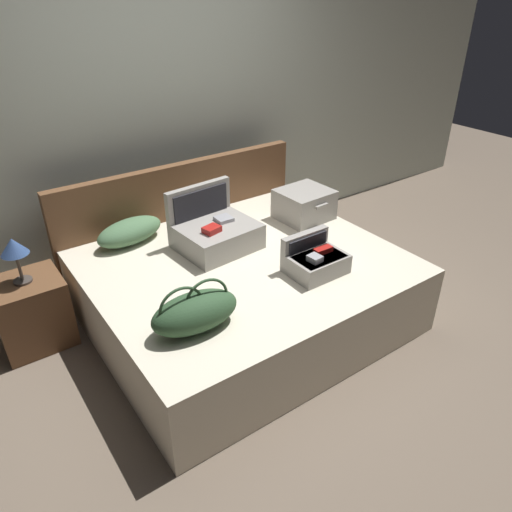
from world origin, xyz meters
TOP-DOWN VIEW (x-y plane):
  - ground_plane at (0.00, 0.00)m, footprint 12.00×12.00m
  - back_wall at (0.00, 1.65)m, footprint 8.00×0.10m
  - bed at (0.00, 0.40)m, footprint 2.02×1.73m
  - headboard at (0.00, 1.31)m, footprint 2.06×0.08m
  - hard_case_large at (-0.05, 0.69)m, footprint 0.56×0.50m
  - hard_case_medium at (0.77, 0.69)m, footprint 0.41×0.39m
  - hard_case_small at (0.30, 0.02)m, footprint 0.36×0.29m
  - duffel_bag at (-0.63, -0.04)m, footprint 0.51×0.28m
  - pillow_near_headboard at (-0.52, 1.10)m, footprint 0.54×0.33m
  - nightstand at (-1.29, 1.02)m, footprint 0.44×0.40m
  - table_lamp at (-1.29, 1.02)m, footprint 0.17×0.17m

SIDE VIEW (x-z plane):
  - ground_plane at x=0.00m, z-range 0.00..0.00m
  - nightstand at x=-1.29m, z-range 0.00..0.48m
  - bed at x=0.00m, z-range 0.00..0.49m
  - headboard at x=0.00m, z-range 0.00..0.92m
  - hard_case_small at x=0.30m, z-range 0.45..0.69m
  - pillow_near_headboard at x=-0.52m, z-range 0.49..0.66m
  - duffel_bag at x=-0.63m, z-range 0.45..0.75m
  - hard_case_medium at x=0.77m, z-range 0.49..0.72m
  - hard_case_large at x=-0.05m, z-range 0.40..0.81m
  - table_lamp at x=-1.29m, z-range 0.56..0.87m
  - back_wall at x=0.00m, z-range 0.00..2.60m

